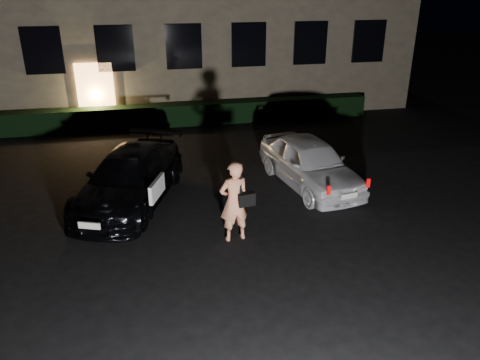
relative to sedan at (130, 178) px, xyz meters
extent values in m
plane|color=black|center=(2.24, -3.67, -0.68)|extent=(80.00, 80.00, 0.00)
cube|color=#E39753|center=(-1.26, 7.27, 0.57)|extent=(1.40, 0.10, 2.50)
cube|color=black|center=(-2.96, 7.27, 2.32)|extent=(1.40, 0.10, 1.70)
cube|color=black|center=(-0.36, 7.27, 2.32)|extent=(1.40, 0.10, 1.70)
cube|color=black|center=(2.24, 7.27, 2.32)|extent=(1.40, 0.10, 1.70)
cube|color=black|center=(4.84, 7.27, 2.32)|extent=(1.40, 0.10, 1.70)
cube|color=black|center=(7.44, 7.27, 2.32)|extent=(1.40, 0.10, 1.70)
cube|color=black|center=(10.04, 7.27, 2.32)|extent=(1.40, 0.10, 1.70)
cube|color=black|center=(2.24, 6.83, -0.25)|extent=(15.00, 0.70, 0.85)
imported|color=black|center=(0.00, 0.00, 0.00)|extent=(3.43, 5.04, 1.35)
cube|color=white|center=(0.65, -1.16, 0.16)|extent=(0.42, 0.94, 0.45)
cube|color=silver|center=(-0.86, -2.26, -0.09)|extent=(0.48, 0.22, 0.15)
imported|color=white|center=(4.96, 0.06, 0.01)|extent=(2.28, 4.26, 1.38)
cube|color=red|center=(4.72, -1.94, 0.07)|extent=(0.09, 0.07, 0.23)
cube|color=red|center=(5.85, -1.75, 0.07)|extent=(0.09, 0.07, 0.23)
cube|color=silver|center=(5.30, -1.90, -0.16)|extent=(0.46, 0.12, 0.14)
imported|color=#EC906A|center=(2.28, -2.45, 0.27)|extent=(0.75, 0.56, 1.89)
cube|color=black|center=(2.54, -2.54, 0.34)|extent=(0.41, 0.23, 0.30)
cube|color=black|center=(2.40, -2.52, 0.76)|extent=(0.05, 0.07, 0.59)
camera|label=1|loc=(0.47, -11.55, 4.82)|focal=35.00mm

